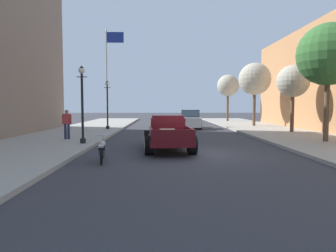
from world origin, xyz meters
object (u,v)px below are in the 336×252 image
(car_background_white, at_px, (190,120))
(street_lamp_far, at_px, (107,101))
(street_lamp_near, at_px, (82,98))
(street_tree_nearest, at_px, (328,55))
(motorcycle_parked, at_px, (102,149))
(street_tree_third, at_px, (255,79))
(hotrod_truck_maroon, at_px, (167,133))
(pedestrian_sidewalk_left, at_px, (67,122))
(street_tree_second, at_px, (293,82))
(flagpole, at_px, (109,66))
(street_tree_farthest, at_px, (228,86))

(car_background_white, distance_m, street_lamp_far, 7.35)
(street_lamp_near, bearing_deg, street_tree_nearest, 2.81)
(motorcycle_parked, height_order, street_tree_third, street_tree_third)
(hotrod_truck_maroon, bearing_deg, motorcycle_parked, -128.12)
(street_lamp_far, xyz_separation_m, street_tree_third, (12.90, 3.85, 2.05))
(hotrod_truck_maroon, height_order, motorcycle_parked, hotrod_truck_maroon)
(pedestrian_sidewalk_left, distance_m, street_tree_second, 15.46)
(street_tree_nearest, bearing_deg, street_lamp_near, -177.19)
(street_lamp_far, height_order, street_tree_nearest, street_tree_nearest)
(street_tree_third, bearing_deg, street_tree_nearest, -89.71)
(street_lamp_far, xyz_separation_m, flagpole, (-0.74, 5.37, 3.39))
(car_background_white, xyz_separation_m, street_lamp_far, (-6.80, -2.27, 1.62))
(car_background_white, relative_size, pedestrian_sidewalk_left, 2.66)
(street_tree_second, xyz_separation_m, street_tree_third, (-0.69, 6.88, 0.73))
(motorcycle_parked, relative_size, street_tree_farthest, 0.38)
(street_tree_farthest, bearing_deg, street_tree_third, -85.19)
(flagpole, relative_size, street_tree_farthest, 1.66)
(motorcycle_parked, relative_size, street_lamp_near, 0.55)
(street_tree_farthest, bearing_deg, street_tree_nearest, -87.90)
(car_background_white, relative_size, street_tree_farthest, 0.80)
(flagpole, relative_size, street_tree_nearest, 1.50)
(hotrod_truck_maroon, relative_size, street_lamp_near, 1.30)
(motorcycle_parked, xyz_separation_m, pedestrian_sidewalk_left, (-3.13, 6.16, 0.64))
(street_lamp_far, relative_size, street_tree_nearest, 0.63)
(street_tree_second, height_order, street_tree_farthest, street_tree_farthest)
(street_tree_third, bearing_deg, car_background_white, -165.43)
(street_tree_nearest, xyz_separation_m, street_tree_third, (-0.07, 12.71, -0.22))
(street_tree_third, bearing_deg, flagpole, 173.67)
(motorcycle_parked, height_order, street_lamp_far, street_lamp_far)
(pedestrian_sidewalk_left, bearing_deg, street_lamp_far, 82.79)
(car_background_white, relative_size, street_tree_third, 0.76)
(hotrod_truck_maroon, relative_size, street_tree_second, 1.06)
(street_lamp_far, distance_m, street_tree_second, 13.99)
(street_tree_second, bearing_deg, car_background_white, 142.04)
(street_lamp_far, bearing_deg, street_tree_farthest, 45.23)
(flagpole, bearing_deg, street_tree_nearest, -46.06)
(flagpole, xyz_separation_m, street_tree_third, (13.64, -1.51, -1.34))
(flagpole, distance_m, street_tree_third, 13.79)
(flagpole, bearing_deg, street_tree_farthest, 28.17)
(street_tree_second, distance_m, street_tree_third, 6.96)
(car_background_white, bearing_deg, hotrod_truck_maroon, -99.66)
(street_lamp_far, bearing_deg, pedestrian_sidewalk_left, -97.21)
(motorcycle_parked, height_order, street_tree_second, street_tree_second)
(car_background_white, bearing_deg, street_lamp_far, -161.56)
(street_lamp_far, bearing_deg, car_background_white, 18.44)
(hotrod_truck_maroon, bearing_deg, street_lamp_near, 164.94)
(flagpole, distance_m, street_tree_nearest, 19.79)
(car_background_white, xyz_separation_m, flagpole, (-7.54, 3.10, 5.00))
(hotrod_truck_maroon, distance_m, street_lamp_near, 4.65)
(flagpole, xyz_separation_m, street_tree_nearest, (13.71, -14.22, -1.12))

